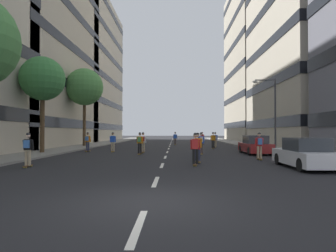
# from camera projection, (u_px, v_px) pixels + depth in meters

# --- Properties ---
(ground_plane) EXTENTS (172.25, 172.25, 0.00)m
(ground_plane) POSITION_uv_depth(u_px,v_px,m) (170.00, 146.00, 36.25)
(ground_plane) COLOR black
(sidewalk_left) EXTENTS (3.44, 78.95, 0.14)m
(sidewalk_left) POSITION_uv_depth(u_px,v_px,m) (98.00, 144.00, 40.10)
(sidewalk_left) COLOR gray
(sidewalk_left) RESTS_ON ground_plane
(sidewalk_right) EXTENTS (3.44, 78.95, 0.14)m
(sidewalk_right) POSITION_uv_depth(u_px,v_px,m) (244.00, 144.00, 39.57)
(sidewalk_right) COLOR gray
(sidewalk_right) RESTS_ON ground_plane
(lane_markings) EXTENTS (0.16, 67.20, 0.01)m
(lane_markings) POSITION_uv_depth(u_px,v_px,m) (170.00, 145.00, 38.04)
(lane_markings) COLOR silver
(lane_markings) RESTS_ON ground_plane
(building_left_mid) EXTENTS (13.70, 22.34, 32.70)m
(building_left_mid) POSITION_uv_depth(u_px,v_px,m) (22.00, 16.00, 36.28)
(building_left_mid) COLOR #B2A893
(building_left_mid) RESTS_ON ground_plane
(building_left_far) EXTENTS (13.70, 24.02, 27.06)m
(building_left_far) POSITION_uv_depth(u_px,v_px,m) (77.00, 72.00, 56.56)
(building_left_far) COLOR #BCB29E
(building_left_far) RESTS_ON ground_plane
(building_right_far) EXTENTS (13.70, 19.89, 30.52)m
(building_right_far) POSITION_uv_depth(u_px,v_px,m) (268.00, 62.00, 55.64)
(building_right_far) COLOR #B2A893
(building_right_far) RESTS_ON ground_plane
(parked_car_near) EXTENTS (1.82, 4.40, 1.52)m
(parked_car_near) POSITION_uv_depth(u_px,v_px,m) (305.00, 154.00, 14.43)
(parked_car_near) COLOR silver
(parked_car_near) RESTS_ON ground_plane
(parked_car_mid) EXTENTS (1.82, 4.40, 1.52)m
(parked_car_mid) POSITION_uv_depth(u_px,v_px,m) (255.00, 145.00, 23.48)
(parked_car_mid) COLOR maroon
(parked_car_mid) RESTS_ON ground_plane
(street_tree_near) EXTENTS (4.42, 4.42, 9.24)m
(street_tree_near) POSITION_uv_depth(u_px,v_px,m) (85.00, 87.00, 34.39)
(street_tree_near) COLOR #4C3823
(street_tree_near) RESTS_ON sidewalk_left
(street_tree_far) EXTENTS (3.59, 3.59, 7.83)m
(street_tree_far) POSITION_uv_depth(u_px,v_px,m) (43.00, 79.00, 23.53)
(street_tree_far) COLOR #4C3823
(street_tree_far) RESTS_ON sidewalk_left
(streetlamp_right) EXTENTS (2.13, 0.30, 6.50)m
(streetlamp_right) POSITION_uv_depth(u_px,v_px,m) (271.00, 106.00, 26.15)
(streetlamp_right) COLOR #3F3F44
(streetlamp_right) RESTS_ON sidewalk_right
(skater_0) EXTENTS (0.55, 0.92, 1.78)m
(skater_0) POSITION_uv_depth(u_px,v_px,m) (140.00, 142.00, 22.96)
(skater_0) COLOR brown
(skater_0) RESTS_ON ground_plane
(skater_1) EXTENTS (0.55, 0.91, 1.78)m
(skater_1) POSITION_uv_depth(u_px,v_px,m) (28.00, 148.00, 14.76)
(skater_1) COLOR brown
(skater_1) RESTS_ON ground_plane
(skater_2) EXTENTS (0.56, 0.92, 1.78)m
(skater_2) POSITION_uv_depth(u_px,v_px,m) (195.00, 147.00, 15.51)
(skater_2) COLOR brown
(skater_2) RESTS_ON ground_plane
(skater_3) EXTENTS (0.54, 0.91, 1.78)m
(skater_3) POSITION_uv_depth(u_px,v_px,m) (175.00, 138.00, 39.46)
(skater_3) COLOR brown
(skater_3) RESTS_ON ground_plane
(skater_4) EXTENTS (0.56, 0.92, 1.78)m
(skater_4) POSITION_uv_depth(u_px,v_px,m) (88.00, 140.00, 26.21)
(skater_4) COLOR brown
(skater_4) RESTS_ON ground_plane
(skater_5) EXTENTS (0.54, 0.91, 1.78)m
(skater_5) POSITION_uv_depth(u_px,v_px,m) (201.00, 142.00, 23.21)
(skater_5) COLOR brown
(skater_5) RESTS_ON ground_plane
(skater_6) EXTENTS (0.54, 0.91, 1.78)m
(skater_6) POSITION_uv_depth(u_px,v_px,m) (202.00, 137.00, 41.67)
(skater_6) COLOR brown
(skater_6) RESTS_ON ground_plane
(skater_7) EXTENTS (0.56, 0.92, 1.78)m
(skater_7) POSITION_uv_depth(u_px,v_px,m) (215.00, 138.00, 33.71)
(skater_7) COLOR brown
(skater_7) RESTS_ON ground_plane
(skater_8) EXTENTS (0.54, 0.91, 1.78)m
(skater_8) POSITION_uv_depth(u_px,v_px,m) (113.00, 141.00, 25.78)
(skater_8) COLOR brown
(skater_8) RESTS_ON ground_plane
(skater_9) EXTENTS (0.53, 0.90, 1.78)m
(skater_9) POSITION_uv_depth(u_px,v_px,m) (213.00, 139.00, 30.68)
(skater_9) COLOR brown
(skater_9) RESTS_ON ground_plane
(skater_10) EXTENTS (0.56, 0.92, 1.78)m
(skater_10) POSITION_uv_depth(u_px,v_px,m) (198.00, 146.00, 17.13)
(skater_10) COLOR brown
(skater_10) RESTS_ON ground_plane
(skater_11) EXTENTS (0.54, 0.91, 1.78)m
(skater_11) POSITION_uv_depth(u_px,v_px,m) (259.00, 144.00, 18.61)
(skater_11) COLOR brown
(skater_11) RESTS_ON ground_plane
(skater_12) EXTENTS (0.53, 0.90, 1.78)m
(skater_12) POSITION_uv_depth(u_px,v_px,m) (143.00, 141.00, 24.77)
(skater_12) COLOR brown
(skater_12) RESTS_ON ground_plane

